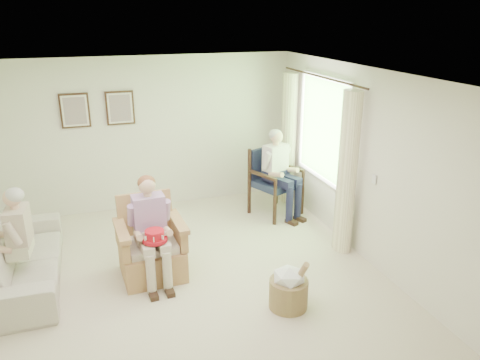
{
  "coord_description": "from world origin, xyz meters",
  "views": [
    {
      "loc": [
        -1.0,
        -5.08,
        3.26
      ],
      "look_at": [
        0.94,
        0.73,
        1.05
      ],
      "focal_mm": 35.0,
      "sensor_mm": 36.0,
      "label": 1
    }
  ],
  "objects": [
    {
      "name": "curtain_right",
      "position": [
        2.33,
        2.18,
        1.15
      ],
      "size": [
        0.34,
        0.34,
        2.3
      ],
      "primitive_type": "cylinder",
      "color": "#FFF4C7",
      "rests_on": "ground"
    },
    {
      "name": "person_sofa",
      "position": [
        -1.95,
        0.55,
        0.74
      ],
      "size": [
        0.42,
        0.62,
        1.29
      ],
      "rotation": [
        0.0,
        0.0,
        -1.65
      ],
      "color": "beige",
      "rests_on": "ground"
    },
    {
      "name": "wicker_armchair",
      "position": [
        -0.38,
        0.41,
        0.33
      ],
      "size": [
        0.81,
        0.8,
        1.03
      ],
      "rotation": [
        0.0,
        0.0,
        0.05
      ],
      "color": "tan",
      "rests_on": "ground"
    },
    {
      "name": "front_wall",
      "position": [
        0.0,
        -2.75,
        1.3
      ],
      "size": [
        5.0,
        0.04,
        2.6
      ],
      "primitive_type": "cube",
      "color": "silver",
      "rests_on": "ground"
    },
    {
      "name": "right_wall",
      "position": [
        2.5,
        0.0,
        1.3
      ],
      "size": [
        0.04,
        5.5,
        2.6
      ],
      "primitive_type": "cube",
      "color": "silver",
      "rests_on": "ground"
    },
    {
      "name": "framed_print_right",
      "position": [
        -0.45,
        2.71,
        1.78
      ],
      "size": [
        0.45,
        0.05,
        0.55
      ],
      "color": "#382114",
      "rests_on": "back_wall"
    },
    {
      "name": "window",
      "position": [
        2.46,
        1.2,
        1.58
      ],
      "size": [
        0.13,
        2.5,
        1.63
      ],
      "color": "#2D6B23",
      "rests_on": "right_wall"
    },
    {
      "name": "ceiling",
      "position": [
        0.0,
        0.0,
        2.6
      ],
      "size": [
        5.0,
        5.5,
        0.02
      ],
      "primitive_type": "cube",
      "color": "white",
      "rests_on": "back_wall"
    },
    {
      "name": "curtain_left",
      "position": [
        2.33,
        0.22,
        1.15
      ],
      "size": [
        0.34,
        0.34,
        2.3
      ],
      "primitive_type": "cylinder",
      "color": "#FFF4C7",
      "rests_on": "ground"
    },
    {
      "name": "wood_armchair",
      "position": [
        1.91,
        1.8,
        0.61
      ],
      "size": [
        0.72,
        0.67,
        1.1
      ],
      "rotation": [
        0.0,
        0.0,
        0.39
      ],
      "color": "black",
      "rests_on": "ground"
    },
    {
      "name": "sofa",
      "position": [
        -1.95,
        0.73,
        0.32
      ],
      "size": [
        2.22,
        0.87,
        0.65
      ],
      "primitive_type": "imported",
      "rotation": [
        0.0,
        0.0,
        1.57
      ],
      "color": "beige",
      "rests_on": "ground"
    },
    {
      "name": "red_hat",
      "position": [
        -0.37,
        0.06,
        0.7
      ],
      "size": [
        0.3,
        0.3,
        0.14
      ],
      "color": "red",
      "rests_on": "person_wicker"
    },
    {
      "name": "person_dark",
      "position": [
        1.91,
        1.62,
        0.86
      ],
      "size": [
        0.4,
        0.62,
        1.44
      ],
      "rotation": [
        0.0,
        0.0,
        0.39
      ],
      "color": "#1A1B3A",
      "rests_on": "ground"
    },
    {
      "name": "hatbox",
      "position": [
        1.01,
        -0.84,
        0.26
      ],
      "size": [
        0.55,
        0.55,
        0.67
      ],
      "color": "tan",
      "rests_on": "ground"
    },
    {
      "name": "back_wall",
      "position": [
        0.0,
        2.75,
        1.3
      ],
      "size": [
        5.0,
        0.04,
        2.6
      ],
      "primitive_type": "cube",
      "color": "silver",
      "rests_on": "ground"
    },
    {
      "name": "floor",
      "position": [
        0.0,
        0.0,
        0.0
      ],
      "size": [
        5.5,
        5.5,
        0.0
      ],
      "primitive_type": "plane",
      "color": "beige",
      "rests_on": "ground"
    },
    {
      "name": "framed_print_left",
      "position": [
        -1.15,
        2.71,
        1.78
      ],
      "size": [
        0.45,
        0.05,
        0.55
      ],
      "color": "#382114",
      "rests_on": "back_wall"
    },
    {
      "name": "person_wicker",
      "position": [
        -0.38,
        0.27,
        0.79
      ],
      "size": [
        0.4,
        0.62,
        1.35
      ],
      "rotation": [
        0.0,
        0.0,
        0.05
      ],
      "color": "beige",
      "rests_on": "ground"
    }
  ]
}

